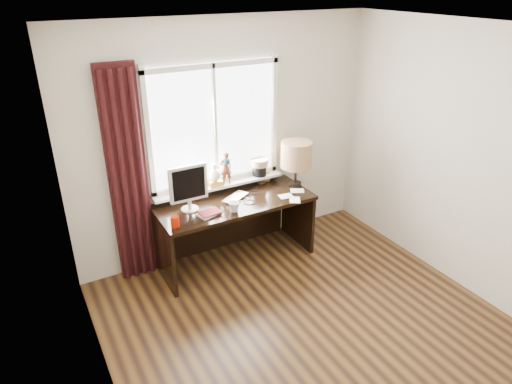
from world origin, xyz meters
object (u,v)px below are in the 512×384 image
red_cup (175,221)px  desk (231,217)px  laptop (235,198)px  monitor (188,185)px  table_lamp (296,155)px  mug (234,206)px

red_cup → desk: bearing=22.7°
laptop → monitor: 0.59m
red_cup → table_lamp: bearing=9.2°
desk → monitor: (-0.50, -0.06, 0.52)m
mug → laptop: bearing=60.6°
red_cup → desk: size_ratio=0.07×
monitor → table_lamp: 1.30m
mug → desk: size_ratio=0.07×
table_lamp → desk: bearing=175.6°
desk → table_lamp: 1.01m
mug → desk: (0.11, 0.31, -0.30)m
laptop → table_lamp: bearing=-29.5°
mug → table_lamp: (0.91, 0.25, 0.31)m
mug → table_lamp: size_ratio=0.21×
desk → monitor: size_ratio=3.47×
red_cup → table_lamp: (1.55, 0.25, 0.31)m
desk → table_lamp: table_lamp is taller
laptop → desk: (-0.03, 0.06, -0.26)m
laptop → red_cup: (-0.78, -0.26, 0.04)m
laptop → red_cup: size_ratio=2.98×
laptop → monitor: bearing=151.1°
monitor → table_lamp: size_ratio=0.94×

